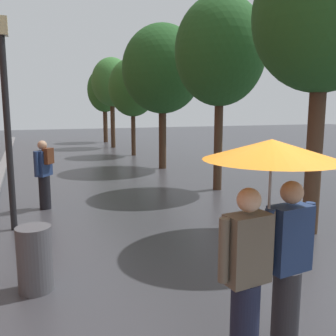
{
  "coord_description": "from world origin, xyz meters",
  "views": [
    {
      "loc": [
        -2.29,
        -2.93,
        2.33
      ],
      "look_at": [
        -0.13,
        2.68,
        1.35
      ],
      "focal_mm": 39.41,
      "sensor_mm": 36.0,
      "label": 1
    }
  ],
  "objects": [
    {
      "name": "litter_bin",
      "position": [
        -2.28,
        1.84,
        0.42
      ],
      "size": [
        0.44,
        0.44,
        0.85
      ],
      "primitive_type": "cylinder",
      "color": "#4C4C51",
      "rests_on": "ground"
    },
    {
      "name": "couple_under_umbrella",
      "position": [
        -0.32,
        -0.31,
        1.42
      ],
      "size": [
        1.2,
        1.2,
        2.06
      ],
      "color": "#1E233D",
      "rests_on": "ground"
    },
    {
      "name": "street_lamp_post",
      "position": [
        -2.6,
        4.55,
        2.32
      ],
      "size": [
        0.24,
        0.24,
        3.93
      ],
      "color": "black",
      "rests_on": "ground"
    },
    {
      "name": "street_tree_4",
      "position": [
        2.58,
        18.79,
        3.81
      ],
      "size": [
        2.36,
        2.36,
        5.25
      ],
      "color": "#473323",
      "rests_on": "ground"
    },
    {
      "name": "street_tree_2",
      "position": [
        2.65,
        10.45,
        3.76
      ],
      "size": [
        3.03,
        3.03,
        5.43
      ],
      "color": "#473323",
      "rests_on": "ground"
    },
    {
      "name": "pedestrian_walking_midground",
      "position": [
        -1.94,
        5.9,
        0.86
      ],
      "size": [
        0.45,
        0.49,
        1.6
      ],
      "color": "black",
      "rests_on": "ground"
    },
    {
      "name": "street_tree_5",
      "position": [
        2.88,
        22.44,
        3.52
      ],
      "size": [
        2.3,
        2.3,
        5.04
      ],
      "color": "#473323",
      "rests_on": "ground"
    },
    {
      "name": "street_tree_0",
      "position": [
        2.63,
        2.36,
        3.88
      ],
      "size": [
        2.43,
        2.43,
        5.25
      ],
      "color": "#473323",
      "rests_on": "ground"
    },
    {
      "name": "street_tree_3",
      "position": [
        2.7,
        14.75,
        3.31
      ],
      "size": [
        2.35,
        2.35,
        4.73
      ],
      "color": "#473323",
      "rests_on": "ground"
    },
    {
      "name": "street_tree_1",
      "position": [
        2.81,
        6.3,
        3.85
      ],
      "size": [
        2.5,
        2.5,
        5.36
      ],
      "color": "#473323",
      "rests_on": "ground"
    },
    {
      "name": "ground_plane",
      "position": [
        0.0,
        0.0,
        0.0
      ],
      "size": [
        80.0,
        80.0,
        0.0
      ],
      "primitive_type": "plane",
      "color": "#38383D"
    }
  ]
}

